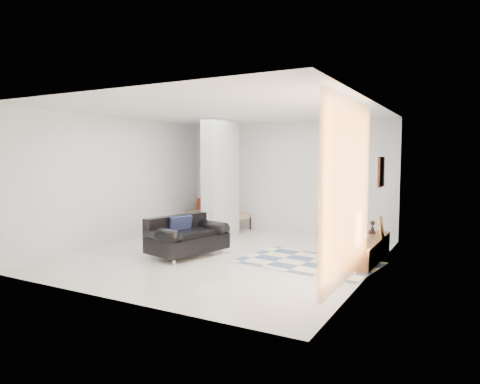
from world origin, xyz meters
The scene contains 17 objects.
floor centered at (0.00, 0.00, 0.00)m, with size 6.00×6.00×0.00m, color silver.
ceiling centered at (0.00, 0.00, 2.80)m, with size 6.00×6.00×0.00m, color white.
wall_back centered at (0.00, 3.00, 1.40)m, with size 6.00×6.00×0.00m, color silver.
wall_front centered at (0.00, -3.00, 1.40)m, with size 6.00×6.00×0.00m, color silver.
wall_left centered at (-2.75, 0.00, 1.40)m, with size 6.00×6.00×0.00m, color silver.
wall_right centered at (2.75, 0.00, 1.40)m, with size 6.00×6.00×0.00m, color silver.
partition_column centered at (-1.10, 1.60, 1.40)m, with size 0.35×1.20×2.80m, color silver.
hallway_door centered at (-2.10, 2.96, 1.02)m, with size 0.85×0.06×2.04m, color beige.
curtain centered at (2.67, -1.15, 1.45)m, with size 2.55×2.55×0.00m, color orange.
wall_art centered at (2.72, 0.90, 1.65)m, with size 0.04×0.45×0.55m, color #3F1C11.
media_console centered at (2.52, 0.90, 0.20)m, with size 0.45×2.01×0.80m.
loveseat centered at (-0.71, -0.39, 0.36)m, with size 1.21×1.67×0.76m.
daybed centered at (-1.92, 2.63, 0.41)m, with size 1.96×1.08×0.77m.
area_rug centered at (1.60, 0.20, 0.01)m, with size 2.42×1.61×0.01m, color beige.
cylinder_lamp centered at (2.50, 0.18, 0.70)m, with size 0.11×0.11×0.59m, color white.
bronze_figurine centered at (2.47, 1.52, 0.53)m, with size 0.13×0.13×0.25m, color black, non-canonical shape.
vase centered at (2.47, 0.74, 0.50)m, with size 0.20×0.20×0.21m, color silver.
Camera 1 is at (4.19, -7.11, 1.91)m, focal length 32.00 mm.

